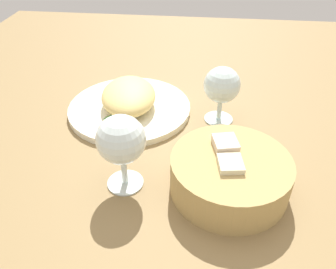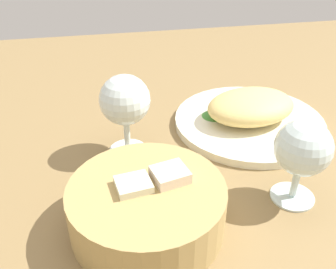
% 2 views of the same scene
% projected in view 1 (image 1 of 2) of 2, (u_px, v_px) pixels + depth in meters
% --- Properties ---
extents(ground_plane, '(1.40, 1.40, 0.02)m').
position_uv_depth(ground_plane, '(179.00, 124.00, 0.73)').
color(ground_plane, olive).
extents(plate, '(0.27, 0.27, 0.01)m').
position_uv_depth(plate, '(130.00, 108.00, 0.75)').
color(plate, white).
rests_on(plate, ground_plane).
extents(omelette, '(0.18, 0.14, 0.05)m').
position_uv_depth(omelette, '(129.00, 96.00, 0.73)').
color(omelette, '#E5C672').
rests_on(omelette, plate).
extents(lettuce_garnish, '(0.04, 0.04, 0.01)m').
position_uv_depth(lettuce_garnish, '(113.00, 118.00, 0.70)').
color(lettuce_garnish, '#438A37').
rests_on(lettuce_garnish, plate).
extents(bread_basket, '(0.19, 0.19, 0.08)m').
position_uv_depth(bread_basket, '(230.00, 174.00, 0.55)').
color(bread_basket, tan).
rests_on(bread_basket, ground_plane).
extents(wine_glass_near, '(0.08, 0.08, 0.13)m').
position_uv_depth(wine_glass_near, '(121.00, 142.00, 0.52)').
color(wine_glass_near, silver).
rests_on(wine_glass_near, ground_plane).
extents(wine_glass_far, '(0.07, 0.07, 0.12)m').
position_uv_depth(wine_glass_far, '(222.00, 87.00, 0.68)').
color(wine_glass_far, silver).
rests_on(wine_glass_far, ground_plane).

